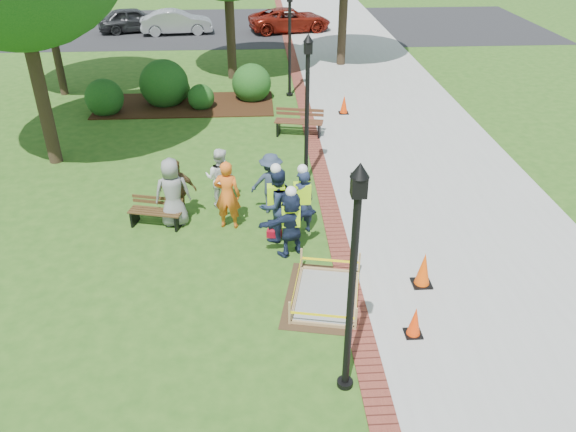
{
  "coord_description": "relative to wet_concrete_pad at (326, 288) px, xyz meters",
  "views": [
    {
      "loc": [
        -0.14,
        -9.91,
        7.47
      ],
      "look_at": [
        0.5,
        1.2,
        1.0
      ],
      "focal_mm": 35.0,
      "sensor_mm": 36.0,
      "label": 1
    }
  ],
  "objects": [
    {
      "name": "shrub_a",
      "position": [
        -7.15,
        11.78,
        -0.23
      ],
      "size": [
        1.45,
        1.45,
        1.45
      ],
      "primitive_type": "sphere",
      "color": "#134316",
      "rests_on": "ground"
    },
    {
      "name": "casual_person_d",
      "position": [
        -3.43,
        3.62,
        0.57
      ],
      "size": [
        0.55,
        0.38,
        1.61
      ],
      "color": "brown",
      "rests_on": "ground"
    },
    {
      "name": "parking_lot",
      "position": [
        -1.21,
        27.56,
        -0.23
      ],
      "size": [
        36.0,
        12.0,
        0.01
      ],
      "primitive_type": "cube",
      "color": "black",
      "rests_on": "ground"
    },
    {
      "name": "casual_person_b",
      "position": [
        -2.15,
        3.04,
        0.67
      ],
      "size": [
        0.64,
        0.47,
        1.82
      ],
      "color": "orange",
      "rests_on": "ground"
    },
    {
      "name": "lamp_far",
      "position": [
        0.04,
        13.56,
        2.25
      ],
      "size": [
        0.28,
        0.28,
        4.26
      ],
      "color": "black",
      "rests_on": "ground"
    },
    {
      "name": "shrub_b",
      "position": [
        -5.0,
        12.76,
        -0.23
      ],
      "size": [
        1.93,
        1.93,
        1.93
      ],
      "primitive_type": "sphere",
      "color": "#134316",
      "rests_on": "ground"
    },
    {
      "name": "cone_far",
      "position": [
        1.99,
        11.21,
        0.12
      ],
      "size": [
        0.37,
        0.37,
        0.73
      ],
      "color": "black",
      "rests_on": "ground"
    },
    {
      "name": "parked_car_b",
      "position": [
        -5.98,
        25.61,
        -0.23
      ],
      "size": [
        2.51,
        4.8,
        1.5
      ],
      "primitive_type": "imported",
      "rotation": [
        0.0,
        0.0,
        1.68
      ],
      "color": "#A4A3A8",
      "rests_on": "ground"
    },
    {
      "name": "shrub_e",
      "position": [
        -4.54,
        13.37,
        -0.23
      ],
      "size": [
        0.96,
        0.96,
        0.96
      ],
      "primitive_type": "sphere",
      "color": "#134316",
      "rests_on": "ground"
    },
    {
      "name": "mulch_bed",
      "position": [
        -4.21,
        12.56,
        -0.21
      ],
      "size": [
        7.0,
        3.0,
        0.05
      ],
      "primitive_type": "cube",
      "color": "#381E0F",
      "rests_on": "ground"
    },
    {
      "name": "casual_person_e",
      "position": [
        -1.04,
        3.75,
        0.6
      ],
      "size": [
        0.58,
        0.42,
        1.67
      ],
      "color": "#2B374C",
      "rests_on": "ground"
    },
    {
      "name": "casual_person_a",
      "position": [
        -3.53,
        3.25,
        0.67
      ],
      "size": [
        0.63,
        0.46,
        1.82
      ],
      "color": "gray",
      "rests_on": "ground"
    },
    {
      "name": "hivis_worker_b",
      "position": [
        -0.31,
        2.66,
        0.69
      ],
      "size": [
        0.63,
        0.51,
        1.87
      ],
      "color": "#1C274A",
      "rests_on": "ground"
    },
    {
      "name": "shrub_d",
      "position": [
        -1.54,
        13.13,
        -0.23
      ],
      "size": [
        1.59,
        1.59,
        1.59
      ],
      "primitive_type": "sphere",
      "color": "#134316",
      "rests_on": "ground"
    },
    {
      "name": "ground",
      "position": [
        -1.21,
        0.56,
        -0.23
      ],
      "size": [
        100.0,
        100.0,
        0.0
      ],
      "primitive_type": "plane",
      "color": "#285116",
      "rests_on": "ground"
    },
    {
      "name": "parked_car_a",
      "position": [
        -8.62,
        26.36,
        -0.23
      ],
      "size": [
        3.24,
        5.16,
        1.56
      ],
      "primitive_type": "imported",
      "rotation": [
        0.0,
        0.0,
        1.83
      ],
      "color": "#2A2A2D",
      "rests_on": "ground"
    },
    {
      "name": "brick_edging",
      "position": [
        0.54,
        10.56,
        -0.22
      ],
      "size": [
        0.5,
        60.0,
        0.03
      ],
      "primitive_type": "cube",
      "color": "maroon",
      "rests_on": "ground"
    },
    {
      "name": "cone_back",
      "position": [
        2.13,
        0.31,
        0.16
      ],
      "size": [
        0.42,
        0.42,
        0.83
      ],
      "color": "black",
      "rests_on": "ground"
    },
    {
      "name": "hivis_worker_a",
      "position": [
        -0.64,
        1.72,
        0.65
      ],
      "size": [
        0.61,
        0.53,
        1.78
      ],
      "color": "#1A2543",
      "rests_on": "ground"
    },
    {
      "name": "bench_near",
      "position": [
        -4.0,
        3.19,
        0.0
      ],
      "size": [
        1.43,
        0.76,
        0.74
      ],
      "color": "#503B1B",
      "rests_on": "ground"
    },
    {
      "name": "sidewalk",
      "position": [
        3.79,
        10.56,
        -0.22
      ],
      "size": [
        6.0,
        60.0,
        0.02
      ],
      "primitive_type": "cube",
      "color": "#9E9E99",
      "rests_on": "ground"
    },
    {
      "name": "cone_front",
      "position": [
        1.55,
        -1.26,
        0.09
      ],
      "size": [
        0.34,
        0.34,
        0.67
      ],
      "color": "black",
      "rests_on": "ground"
    },
    {
      "name": "lamp_near",
      "position": [
        0.04,
        -2.44,
        2.25
      ],
      "size": [
        0.28,
        0.28,
        4.26
      ],
      "color": "black",
      "rests_on": "ground"
    },
    {
      "name": "lamp_mid",
      "position": [
        0.04,
        5.56,
        2.25
      ],
      "size": [
        0.28,
        0.28,
        4.26
      ],
      "color": "black",
      "rests_on": "ground"
    },
    {
      "name": "shrub_c",
      "position": [
        -3.53,
        12.16,
        -0.23
      ],
      "size": [
        1.03,
        1.03,
        1.03
      ],
      "primitive_type": "sphere",
      "color": "#134316",
      "rests_on": "ground"
    },
    {
      "name": "casual_person_c",
      "position": [
        -2.39,
        4.16,
        0.6
      ],
      "size": [
        0.6,
        0.46,
        1.67
      ],
      "color": "white",
      "rests_on": "ground"
    },
    {
      "name": "hivis_worker_c",
      "position": [
        -0.95,
        2.38,
        0.77
      ],
      "size": [
        0.72,
        0.66,
        2.03
      ],
      "color": "#1D274B",
      "rests_on": "ground"
    },
    {
      "name": "bench_far",
      "position": [
        0.1,
        9.11,
        0.05
      ],
      "size": [
        1.75,
        0.88,
        0.9
      ],
      "color": "brown",
      "rests_on": "ground"
    },
    {
      "name": "parked_car_c",
      "position": [
        0.81,
        25.93,
        -0.23
      ],
      "size": [
        2.92,
        4.89,
        1.49
      ],
      "primitive_type": "imported",
      "rotation": [
        0.0,
        0.0,
        1.79
      ],
      "color": "maroon",
      "rests_on": "ground"
    },
    {
      "name": "toolbox",
      "position": [
        -1.01,
        2.48,
        -0.14
      ],
      "size": [
        0.39,
        0.27,
        0.18
      ],
      "primitive_type": "cube",
      "rotation": [
        0.0,
        0.0,
        -0.21
      ],
      "color": "maroon",
      "rests_on": "ground"
    },
    {
      "name": "wet_concrete_pad",
      "position": [
        0.0,
        0.0,
        0.0
      ],
      "size": [
        2.13,
        2.59,
        0.55
      ],
      "color": "#47331E",
      "rests_on": "ground"
    }
  ]
}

